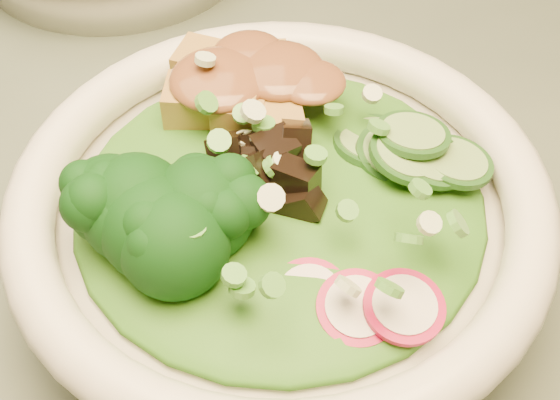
{
  "coord_description": "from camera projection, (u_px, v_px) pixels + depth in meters",
  "views": [
    {
      "loc": [
        -0.12,
        -0.38,
        1.14
      ],
      "look_at": [
        -0.11,
        -0.1,
        0.82
      ],
      "focal_mm": 50.0,
      "sensor_mm": 36.0,
      "label": 1
    }
  ],
  "objects": [
    {
      "name": "lettuce_bed",
      "position": [
        280.0,
        199.0,
        0.43
      ],
      "size": [
        0.23,
        0.23,
        0.03
      ],
      "primitive_type": "ellipsoid",
      "color": "#225A13",
      "rests_on": "salad_bowl"
    },
    {
      "name": "tofu_cubes",
      "position": [
        247.0,
        97.0,
        0.46
      ],
      "size": [
        0.1,
        0.07,
        0.04
      ],
      "primitive_type": null,
      "rotation": [
        0.0,
        0.0,
        0.0
      ],
      "color": "#A78037",
      "rests_on": "salad_bowl"
    },
    {
      "name": "radish_slices",
      "position": [
        333.0,
        299.0,
        0.38
      ],
      "size": [
        0.12,
        0.05,
        0.02
      ],
      "primitive_type": null,
      "rotation": [
        0.0,
        0.0,
        0.0
      ],
      "color": "#A20C37",
      "rests_on": "salad_bowl"
    },
    {
      "name": "dining_table",
      "position": [
        409.0,
        251.0,
        0.63
      ],
      "size": [
        1.2,
        0.8,
        0.75
      ],
      "color": "black",
      "rests_on": "ground"
    },
    {
      "name": "salad_bowl",
      "position": [
        280.0,
        224.0,
        0.45
      ],
      "size": [
        0.3,
        0.3,
        0.08
      ],
      "rotation": [
        0.0,
        0.0,
        0.0
      ],
      "color": "silver",
      "rests_on": "dining_table"
    },
    {
      "name": "broccoli_florets",
      "position": [
        152.0,
        210.0,
        0.4
      ],
      "size": [
        0.09,
        0.08,
        0.05
      ],
      "primitive_type": null,
      "rotation": [
        0.0,
        0.0,
        0.0
      ],
      "color": "black",
      "rests_on": "salad_bowl"
    },
    {
      "name": "peanut_sauce",
      "position": [
        246.0,
        78.0,
        0.45
      ],
      "size": [
        0.08,
        0.06,
        0.02
      ],
      "primitive_type": "ellipsoid",
      "color": "brown",
      "rests_on": "tofu_cubes"
    },
    {
      "name": "scallion_garnish",
      "position": [
        280.0,
        164.0,
        0.41
      ],
      "size": [
        0.21,
        0.21,
        0.03
      ],
      "primitive_type": null,
      "color": "#519E37",
      "rests_on": "salad_bowl"
    },
    {
      "name": "mushroom_heap",
      "position": [
        272.0,
        161.0,
        0.42
      ],
      "size": [
        0.08,
        0.08,
        0.04
      ],
      "primitive_type": null,
      "rotation": [
        0.0,
        0.0,
        0.0
      ],
      "color": "black",
      "rests_on": "salad_bowl"
    },
    {
      "name": "cucumber_slices",
      "position": [
        406.0,
        154.0,
        0.43
      ],
      "size": [
        0.08,
        0.08,
        0.04
      ],
      "primitive_type": null,
      "rotation": [
        0.0,
        0.0,
        0.0
      ],
      "color": "#84B765",
      "rests_on": "salad_bowl"
    }
  ]
}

